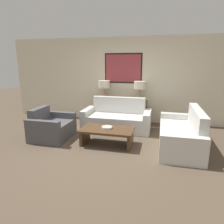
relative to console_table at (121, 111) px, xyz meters
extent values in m
plane|color=brown|center=(0.00, -2.14, -0.36)|extent=(20.00, 20.00, 0.00)
cube|color=beige|center=(0.00, 0.27, 0.96)|extent=(7.67, 0.10, 2.65)
cube|color=black|center=(0.00, 0.22, 1.34)|extent=(1.18, 0.01, 0.92)
cube|color=#9E3842|center=(0.00, 0.21, 1.34)|extent=(1.10, 0.02, 0.84)
cube|color=brown|center=(0.00, 0.00, 0.00)|extent=(1.59, 0.39, 0.72)
cylinder|color=tan|center=(-0.56, 0.00, 0.37)|extent=(0.15, 0.15, 0.02)
sphere|color=tan|center=(-0.56, 0.00, 0.48)|extent=(0.18, 0.18, 0.18)
cylinder|color=#8C7A51|center=(-0.56, 0.00, 0.65)|extent=(0.02, 0.02, 0.17)
cylinder|color=beige|center=(-0.56, 0.00, 0.85)|extent=(0.36, 0.36, 0.23)
cylinder|color=tan|center=(0.56, 0.00, 0.37)|extent=(0.15, 0.15, 0.02)
sphere|color=tan|center=(0.56, 0.00, 0.48)|extent=(0.18, 0.18, 0.18)
cylinder|color=#8C7A51|center=(0.56, 0.00, 0.65)|extent=(0.02, 0.02, 0.17)
cylinder|color=beige|center=(0.56, 0.00, 0.85)|extent=(0.36, 0.36, 0.23)
cube|color=silver|center=(0.00, -0.81, -0.15)|extent=(1.55, 0.68, 0.42)
cube|color=silver|center=(0.00, -0.38, 0.08)|extent=(1.55, 0.18, 0.89)
cube|color=silver|center=(-0.86, -0.72, -0.08)|extent=(0.18, 0.86, 0.57)
cube|color=silver|center=(0.86, -0.72, -0.08)|extent=(0.18, 0.86, 0.57)
cube|color=silver|center=(1.56, -1.56, -0.15)|extent=(0.68, 1.55, 0.42)
cube|color=silver|center=(1.99, -1.56, 0.08)|extent=(0.18, 1.55, 0.89)
cube|color=silver|center=(1.65, -0.70, -0.08)|extent=(0.86, 0.18, 0.57)
cube|color=silver|center=(1.65, -2.43, -0.08)|extent=(0.86, 0.18, 0.57)
cube|color=#4C331E|center=(0.03, -1.86, 0.01)|extent=(1.23, 0.67, 0.05)
cube|color=#4C331E|center=(-0.52, -1.86, -0.19)|extent=(0.07, 0.54, 0.34)
cube|color=#4C331E|center=(0.58, -1.86, -0.19)|extent=(0.07, 0.54, 0.34)
cylinder|color=beige|center=(0.02, -1.83, 0.05)|extent=(0.25, 0.25, 0.04)
cube|color=#4C4C51|center=(-1.32, -1.78, -0.15)|extent=(0.68, 0.72, 0.43)
cube|color=#4C4C51|center=(-1.76, -1.78, 0.02)|extent=(0.18, 0.72, 0.77)
cube|color=#4C4C51|center=(-1.41, -2.21, -0.07)|extent=(0.86, 0.14, 0.59)
cube|color=#4C4C51|center=(-1.41, -1.35, -0.07)|extent=(0.86, 0.14, 0.59)
camera|label=1|loc=(1.19, -6.07, 1.50)|focal=32.00mm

